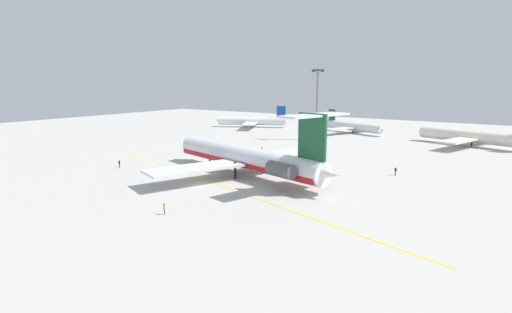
% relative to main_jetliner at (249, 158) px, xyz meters
% --- Properties ---
extents(ground, '(291.98, 291.98, 0.00)m').
position_rel_main_jetliner_xyz_m(ground, '(-3.95, -10.35, -3.64)').
color(ground, '#B7B5AD').
extents(main_jetliner, '(45.04, 40.33, 13.33)m').
position_rel_main_jetliner_xyz_m(main_jetliner, '(0.00, 0.00, 0.00)').
color(main_jetliner, silver).
rests_on(main_jetliner, ground).
extents(airliner_far_left, '(27.19, 27.49, 8.65)m').
position_rel_main_jetliner_xyz_m(airliner_far_left, '(-48.87, 70.83, -1.09)').
color(airliner_far_left, silver).
rests_on(airliner_far_left, ground).
extents(airliner_mid_left, '(25.68, 25.81, 7.91)m').
position_rel_main_jetliner_xyz_m(airliner_mid_left, '(-6.84, 75.94, -1.30)').
color(airliner_mid_left, silver).
rests_on(airliner_mid_left, ground).
extents(airliner_mid_right, '(31.46, 31.49, 9.56)m').
position_rel_main_jetliner_xyz_m(airliner_mid_right, '(30.84, 66.55, -0.82)').
color(airliner_mid_right, silver).
rests_on(airliner_mid_right, ground).
extents(ground_crew_near_nose, '(0.27, 0.42, 1.67)m').
position_rel_main_jetliner_xyz_m(ground_crew_near_nose, '(-12.83, 24.20, -2.58)').
color(ground_crew_near_nose, black).
rests_on(ground_crew_near_nose, ground).
extents(ground_crew_near_tail, '(0.44, 0.28, 1.76)m').
position_rel_main_jetliner_xyz_m(ground_crew_near_tail, '(23.76, 16.59, -2.52)').
color(ground_crew_near_tail, black).
rests_on(ground_crew_near_tail, ground).
extents(ground_crew_portside, '(0.28, 0.44, 1.73)m').
position_rel_main_jetliner_xyz_m(ground_crew_portside, '(-27.60, -9.24, -2.54)').
color(ground_crew_portside, black).
rests_on(ground_crew_portside, ground).
extents(ground_crew_starboard, '(0.36, 0.26, 1.65)m').
position_rel_main_jetliner_xyz_m(ground_crew_starboard, '(3.49, -25.66, -2.59)').
color(ground_crew_starboard, black).
rests_on(ground_crew_starboard, ground).
extents(safety_cone_nose, '(0.40, 0.40, 0.55)m').
position_rel_main_jetliner_xyz_m(safety_cone_nose, '(-18.78, 26.16, -3.36)').
color(safety_cone_nose, '#EA590F').
rests_on(safety_cone_nose, ground).
extents(taxiway_centreline, '(82.74, 25.90, 0.01)m').
position_rel_main_jetliner_xyz_m(taxiway_centreline, '(-1.24, -8.61, -3.63)').
color(taxiway_centreline, gold).
rests_on(taxiway_centreline, ground).
extents(light_mast, '(4.00, 0.70, 22.00)m').
position_rel_main_jetliner_xyz_m(light_mast, '(-11.00, 53.06, 8.56)').
color(light_mast, slate).
rests_on(light_mast, ground).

